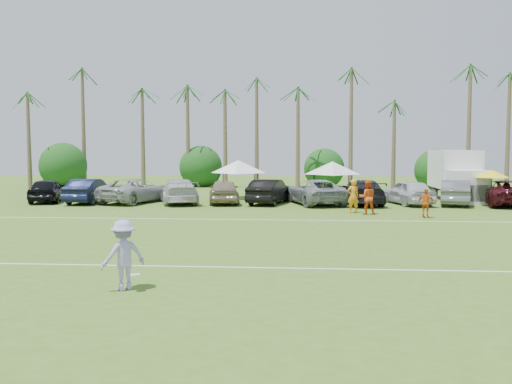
{
  "coord_description": "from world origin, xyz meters",
  "views": [
    {
      "loc": [
        3.6,
        -15.9,
        3.86
      ],
      "look_at": [
        1.44,
        12.47,
        1.6
      ],
      "focal_mm": 40.0,
      "sensor_mm": 36.0,
      "label": 1
    }
  ],
  "objects": [
    {
      "name": "field_lines",
      "position": [
        0.0,
        8.0,
        0.01
      ],
      "size": [
        80.0,
        12.1,
        0.01
      ],
      "color": "white",
      "rests_on": "ground"
    },
    {
      "name": "palm_tree_3",
      "position": [
        -8.0,
        38.0,
        10.06
      ],
      "size": [
        2.4,
        2.4,
        11.9
      ],
      "color": "brown",
      "rests_on": "ground"
    },
    {
      "name": "palm_tree_4",
      "position": [
        -4.0,
        38.0,
        7.48
      ],
      "size": [
        2.4,
        2.4,
        8.9
      ],
      "color": "brown",
      "rests_on": "ground"
    },
    {
      "name": "palm_tree_0",
      "position": [
        -22.0,
        38.0,
        7.48
      ],
      "size": [
        2.4,
        2.4,
        8.9
      ],
      "color": "brown",
      "rests_on": "ground"
    },
    {
      "name": "parked_car_9",
      "position": [
        13.98,
        22.82,
        0.84
      ],
      "size": [
        2.99,
        5.37,
        1.68
      ],
      "primitive_type": "imported",
      "rotation": [
        0.0,
        0.0,
        2.89
      ],
      "color": "slate",
      "rests_on": "ground"
    },
    {
      "name": "sideline_player_a",
      "position": [
        6.75,
        17.66,
        0.99
      ],
      "size": [
        0.84,
        0.7,
        1.97
      ],
      "primitive_type": "imported",
      "rotation": [
        0.0,
        0.0,
        3.51
      ],
      "color": "orange",
      "rests_on": "ground"
    },
    {
      "name": "parked_car_2",
      "position": [
        -7.74,
        22.71,
        0.84
      ],
      "size": [
        4.57,
        6.6,
        1.68
      ],
      "primitive_type": "imported",
      "rotation": [
        0.0,
        0.0,
        2.82
      ],
      "color": "#A8A9AD",
      "rests_on": "ground"
    },
    {
      "name": "palm_tree_7",
      "position": [
        8.0,
        38.0,
        10.06
      ],
      "size": [
        2.4,
        2.4,
        11.9
      ],
      "color": "brown",
      "rests_on": "ground"
    },
    {
      "name": "bush_tree_2",
      "position": [
        6.0,
        39.0,
        1.8
      ],
      "size": [
        4.0,
        4.0,
        4.0
      ],
      "color": "brown",
      "rests_on": "ground"
    },
    {
      "name": "parked_car_6",
      "position": [
        4.67,
        22.49,
        0.84
      ],
      "size": [
        4.41,
        6.58,
        1.68
      ],
      "primitive_type": "imported",
      "rotation": [
        0.0,
        0.0,
        3.44
      ],
      "color": "gray",
      "rests_on": "ground"
    },
    {
      "name": "parked_car_3",
      "position": [
        -4.64,
        22.4,
        0.84
      ],
      "size": [
        3.96,
        6.21,
        1.68
      ],
      "primitive_type": "imported",
      "rotation": [
        0.0,
        0.0,
        3.44
      ],
      "color": "silver",
      "rests_on": "ground"
    },
    {
      "name": "frisbee_player",
      "position": [
        -1.11,
        -1.06,
        0.95
      ],
      "size": [
        1.39,
        1.33,
        1.9
      ],
      "rotation": [
        0.0,
        0.0,
        3.83
      ],
      "color": "#A79CDD",
      "rests_on": "ground"
    },
    {
      "name": "bush_tree_1",
      "position": [
        -6.0,
        39.0,
        1.8
      ],
      "size": [
        4.0,
        4.0,
        4.0
      ],
      "color": "brown",
      "rests_on": "ground"
    },
    {
      "name": "parked_car_1",
      "position": [
        -10.84,
        22.24,
        0.84
      ],
      "size": [
        1.91,
        5.13,
        1.68
      ],
      "primitive_type": "imported",
      "rotation": [
        0.0,
        0.0,
        3.12
      ],
      "color": "#101534",
      "rests_on": "ground"
    },
    {
      "name": "parked_car_8",
      "position": [
        10.88,
        22.74,
        0.84
      ],
      "size": [
        3.21,
        5.27,
        1.68
      ],
      "primitive_type": "imported",
      "rotation": [
        0.0,
        0.0,
        3.41
      ],
      "color": "silver",
      "rests_on": "ground"
    },
    {
      "name": "palm_tree_2",
      "position": [
        -12.0,
        38.0,
        9.21
      ],
      "size": [
        2.4,
        2.4,
        10.9
      ],
      "color": "brown",
      "rests_on": "ground"
    },
    {
      "name": "parked_car_5",
      "position": [
        1.57,
        22.59,
        0.84
      ],
      "size": [
        2.93,
        5.36,
        1.68
      ],
      "primitive_type": "imported",
      "rotation": [
        0.0,
        0.0,
        2.9
      ],
      "color": "black",
      "rests_on": "ground"
    },
    {
      "name": "palm_tree_6",
      "position": [
        4.0,
        38.0,
        9.21
      ],
      "size": [
        2.4,
        2.4,
        10.9
      ],
      "color": "brown",
      "rests_on": "ground"
    },
    {
      "name": "box_truck",
      "position": [
        14.91,
        25.86,
        1.93
      ],
      "size": [
        2.76,
        7.0,
        3.61
      ],
      "rotation": [
        0.0,
        0.0,
        -0.0
      ],
      "color": "white",
      "rests_on": "ground"
    },
    {
      "name": "parked_car_0",
      "position": [
        -13.95,
        22.6,
        0.84
      ],
      "size": [
        2.99,
        5.23,
        1.68
      ],
      "primitive_type": "imported",
      "rotation": [
        0.0,
        0.0,
        3.36
      ],
      "color": "black",
      "rests_on": "ground"
    },
    {
      "name": "market_umbrella",
      "position": [
        16.03,
        21.9,
        2.12
      ],
      "size": [
        2.13,
        2.13,
        2.37
      ],
      "color": "black",
      "rests_on": "ground"
    },
    {
      "name": "sideline_player_c",
      "position": [
        10.47,
        15.44,
        0.81
      ],
      "size": [
        1.02,
        0.74,
        1.61
      ],
      "primitive_type": "imported",
      "rotation": [
        0.0,
        0.0,
        2.73
      ],
      "color": "orange",
      "rests_on": "ground"
    },
    {
      "name": "bush_tree_3",
      "position": [
        16.0,
        39.0,
        1.8
      ],
      "size": [
        4.0,
        4.0,
        4.0
      ],
      "color": "brown",
      "rests_on": "ground"
    },
    {
      "name": "bush_tree_0",
      "position": [
        -19.0,
        39.0,
        1.8
      ],
      "size": [
        4.0,
        4.0,
        4.0
      ],
      "color": "brown",
      "rests_on": "ground"
    },
    {
      "name": "sideline_player_b",
      "position": [
        7.48,
        16.91,
        0.99
      ],
      "size": [
        0.99,
        0.78,
        1.97
      ],
      "primitive_type": "imported",
      "rotation": [
        0.0,
        0.0,
        3.18
      ],
      "color": "#DA5018",
      "rests_on": "ground"
    },
    {
      "name": "canopy_tent_left",
      "position": [
        -0.96,
        26.51,
        2.86
      ],
      "size": [
        4.13,
        4.13,
        3.34
      ],
      "color": "black",
      "rests_on": "ground"
    },
    {
      "name": "parked_car_7",
      "position": [
        7.78,
        22.56,
        0.84
      ],
      "size": [
        2.87,
        5.97,
        1.68
      ],
      "primitive_type": "imported",
      "rotation": [
        0.0,
        0.0,
        3.23
      ],
      "color": "black",
      "rests_on": "ground"
    },
    {
      "name": "palm_tree_9",
      "position": [
        18.0,
        38.0,
        8.35
      ],
      "size": [
        2.4,
        2.4,
        9.9
      ],
      "color": "brown",
      "rests_on": "ground"
    },
    {
      "name": "palm_tree_1",
      "position": [
        -17.0,
        38.0,
        8.35
      ],
      "size": [
        2.4,
        2.4,
        9.9
      ],
      "color": "brown",
      "rests_on": "ground"
    },
    {
      "name": "canopy_tent_right",
      "position": [
        5.99,
        25.71,
        2.8
      ],
      "size": [
        4.04,
        4.04,
        3.27
      ],
      "color": "black",
      "rests_on": "ground"
    },
    {
      "name": "palm_tree_5",
      "position": [
        0.0,
        38.0,
        8.35
      ],
      "size": [
        2.4,
        2.4,
        9.9
      ],
      "color": "brown",
      "rests_on": "ground"
    },
    {
      "name": "palm_tree_8",
      "position": [
        13.0,
        38.0,
        7.48
      ],
      "size": [
        2.4,
        2.4,
        8.9
      ],
      "color": "brown",
      "rests_on": "ground"
    },
    {
      "name": "parked_car_4",
      "position": [
        -1.53,
        22.54,
        0.84
      ],
      "size": [
        2.72,
        5.17,
        1.68
      ],
      "primitive_type": "imported",
      "rotation": [
        0.0,
        0.0,
        3.3
      ],
      "color": "gray",
      "rests_on": "ground"
    },
    {
      "name": "ground",
      "position": [
        0.0,
        0.0,
        0.0
      ],
      "size": [
        120.0,
        120.0,
        0.0
      ],
      "primitive_type": "plane",
      "color": "#42651E",
      "rests_on": "ground"
    },
    {
      "name": "parked_car_10",
      "position": [
        17.09,
        22.67,
        0.84
      ],
      "size": [
        3.31,
        6.25,
        1.68
      ],
      "primitive_type": "imported",
      "rotation": [
        0.0,
        0.0,
        3.05
      ],
      "color": "#430F17",
      "rests_on": "ground"
    }
  ]
}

